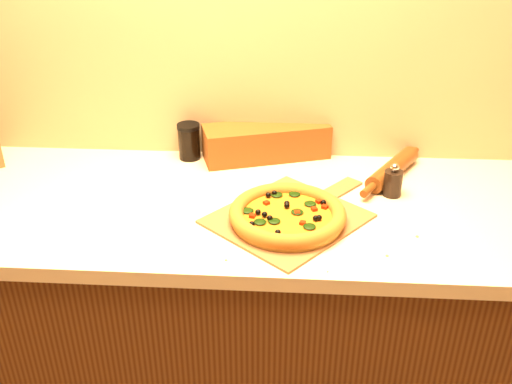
# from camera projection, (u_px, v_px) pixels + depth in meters

# --- Properties ---
(cabinet) EXTENTS (2.80, 0.65, 0.86)m
(cabinet) POSITION_uv_depth(u_px,v_px,m) (234.00, 330.00, 1.81)
(cabinet) COLOR #48230F
(cabinet) RESTS_ON ground
(countertop) EXTENTS (2.84, 0.68, 0.04)m
(countertop) POSITION_uv_depth(u_px,v_px,m) (231.00, 208.00, 1.59)
(countertop) COLOR beige
(countertop) RESTS_ON cabinet
(pizza_peel) EXTENTS (0.48, 0.49, 0.01)m
(pizza_peel) POSITION_uv_depth(u_px,v_px,m) (291.00, 217.00, 1.50)
(pizza_peel) COLOR brown
(pizza_peel) RESTS_ON countertop
(pizza) EXTENTS (0.30, 0.30, 0.04)m
(pizza) POSITION_uv_depth(u_px,v_px,m) (287.00, 215.00, 1.47)
(pizza) COLOR #BF802F
(pizza) RESTS_ON pizza_peel
(pepper_grinder) EXTENTS (0.05, 0.05, 0.10)m
(pepper_grinder) POSITION_uv_depth(u_px,v_px,m) (393.00, 182.00, 1.60)
(pepper_grinder) COLOR black
(pepper_grinder) RESTS_ON countertop
(rolling_pin) EXTENTS (0.23, 0.34, 0.05)m
(rolling_pin) POSITION_uv_depth(u_px,v_px,m) (393.00, 169.00, 1.70)
(rolling_pin) COLOR #592A0F
(rolling_pin) RESTS_ON countertop
(bread_bag) EXTENTS (0.42, 0.24, 0.11)m
(bread_bag) POSITION_uv_depth(u_px,v_px,m) (266.00, 141.00, 1.82)
(bread_bag) COLOR brown
(bread_bag) RESTS_ON countertop
(dark_jar) EXTENTS (0.07, 0.07, 0.12)m
(dark_jar) POSITION_uv_depth(u_px,v_px,m) (189.00, 141.00, 1.81)
(dark_jar) COLOR black
(dark_jar) RESTS_ON countertop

